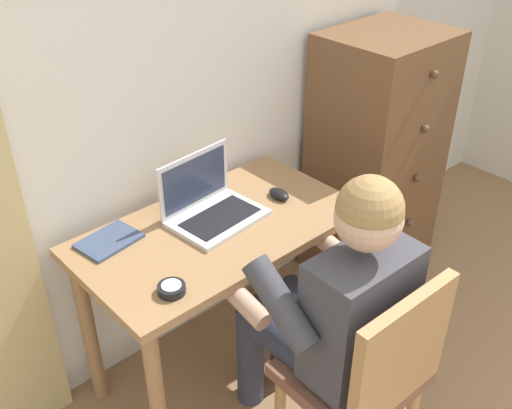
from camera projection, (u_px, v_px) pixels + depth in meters
wall_back at (213, 54)px, 2.32m from camera, size 4.80×0.05×2.50m
desk at (219, 254)px, 2.26m from camera, size 1.05×0.58×0.75m
dresser at (375, 160)px, 2.90m from camera, size 0.56×0.49×1.25m
chair at (368, 373)px, 1.94m from camera, size 0.43×0.41×0.87m
person_seated at (330, 303)px, 1.96m from camera, size 0.54×0.59×1.19m
laptop at (210, 205)px, 2.23m from camera, size 0.36×0.28×0.24m
computer_mouse at (279, 194)px, 2.36m from camera, size 0.07×0.11×0.03m
desk_clock at (172, 289)px, 1.87m from camera, size 0.09×0.09×0.03m
notebook_pad at (109, 241)px, 2.11m from camera, size 0.23×0.18×0.01m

